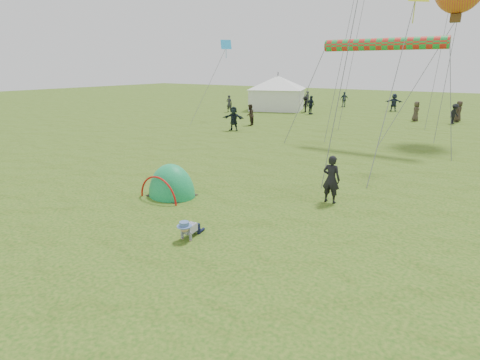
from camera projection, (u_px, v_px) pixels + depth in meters
The scene contains 20 objects.
ground at pixel (204, 242), 9.90m from camera, with size 140.00×140.00×0.00m, color #194F10.
crawling_toddler at pixel (189, 228), 10.06m from camera, with size 0.51×0.72×0.56m, color black, non-canonical shape.
popup_tent at pixel (172, 195), 13.45m from camera, with size 1.79×1.48×2.32m, color #087446.
standing_adult at pixel (331, 179), 12.55m from camera, with size 0.60×0.39×1.64m, color black.
event_marquee at pixel (278, 92), 39.51m from camera, with size 5.46×5.46×3.76m, color white, non-canonical shape.
crowd_person_1 at pixel (250, 115), 29.12m from camera, with size 0.79×0.62×1.63m, color #2D221B.
crowd_person_2 at pixel (311, 105), 35.85m from camera, with size 1.03×0.43×1.76m, color black.
crowd_person_4 at pixel (458, 111), 30.99m from camera, with size 0.84×0.55×1.72m, color #382D23.
crowd_person_5 at pixel (394, 102), 38.24m from camera, with size 1.66×0.53×1.79m, color #273149.
crowd_person_6 at pixel (229, 104), 37.74m from camera, with size 0.61×0.40×1.67m, color #2A2B30.
crowd_person_7 at pixel (287, 100), 41.13m from camera, with size 0.82×0.64×1.69m, color #31271D.
crowd_person_8 at pixel (344, 99), 42.37m from camera, with size 0.99×0.41×1.69m, color #263A45.
crowd_person_9 at pixel (305, 104), 37.44m from camera, with size 1.02×0.59×1.58m, color black.
crowd_person_10 at pixel (416, 111), 31.43m from camera, with size 0.80×0.52×1.64m, color #42382C.
crowd_person_11 at pixel (234, 119), 26.80m from camera, with size 1.58×0.50×1.70m, color black.
crowd_person_12 at pixel (307, 99), 42.94m from camera, with size 0.63×0.41×1.73m, color #2D2E36.
crowd_person_15 at pixel (454, 114), 29.93m from camera, with size 1.03×0.59×1.60m, color black.
crowd_person_16 at pixel (287, 97), 45.78m from camera, with size 0.82×0.53×1.67m, color black.
rainbow_tube_kite at pixel (383, 44), 20.09m from camera, with size 0.64×0.64×6.38m, color red.
diamond_kite_4 at pixel (226, 44), 31.42m from camera, with size 0.88×0.88×0.00m, color #209CE5.
Camera 1 is at (5.76, -6.98, 4.45)m, focal length 28.00 mm.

